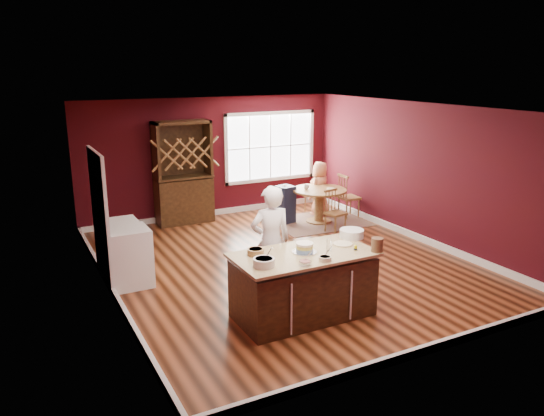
{
  "coord_description": "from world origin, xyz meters",
  "views": [
    {
      "loc": [
        -4.25,
        -7.69,
        3.38
      ],
      "look_at": [
        -0.28,
        -0.05,
        1.05
      ],
      "focal_mm": 35.0,
      "sensor_mm": 36.0,
      "label": 1
    }
  ],
  "objects_px": {
    "high_chair": "(285,204)",
    "toddler": "(282,187)",
    "baker": "(271,242)",
    "washer": "(129,257)",
    "chair_east": "(349,195)",
    "dining_table": "(319,199)",
    "chair_south": "(336,211)",
    "dryer": "(120,246)",
    "layer_cake": "(305,248)",
    "kitchen_island": "(303,286)",
    "hutch": "(183,173)",
    "chair_north": "(314,193)",
    "seated_woman": "(320,188)"
  },
  "relations": [
    {
      "from": "seated_woman",
      "to": "high_chair",
      "type": "distance_m",
      "value": 1.06
    },
    {
      "from": "dryer",
      "to": "seated_woman",
      "type": "bearing_deg",
      "value": 16.69
    },
    {
      "from": "toddler",
      "to": "hutch",
      "type": "relative_size",
      "value": 0.12
    },
    {
      "from": "baker",
      "to": "washer",
      "type": "xyz_separation_m",
      "value": [
        -1.79,
        1.38,
        -0.39
      ]
    },
    {
      "from": "chair_north",
      "to": "hutch",
      "type": "bearing_deg",
      "value": -30.08
    },
    {
      "from": "baker",
      "to": "chair_north",
      "type": "xyz_separation_m",
      "value": [
        3.05,
        3.67,
        -0.38
      ]
    },
    {
      "from": "toddler",
      "to": "seated_woman",
      "type": "bearing_deg",
      "value": 8.8
    },
    {
      "from": "seated_woman",
      "to": "chair_south",
      "type": "bearing_deg",
      "value": 48.29
    },
    {
      "from": "baker",
      "to": "chair_south",
      "type": "distance_m",
      "value": 3.44
    },
    {
      "from": "layer_cake",
      "to": "hutch",
      "type": "bearing_deg",
      "value": 90.27
    },
    {
      "from": "chair_east",
      "to": "washer",
      "type": "bearing_deg",
      "value": 107.97
    },
    {
      "from": "baker",
      "to": "toddler",
      "type": "height_order",
      "value": "baker"
    },
    {
      "from": "toddler",
      "to": "dryer",
      "type": "distance_m",
      "value": 4.01
    },
    {
      "from": "chair_north",
      "to": "hutch",
      "type": "xyz_separation_m",
      "value": [
        -2.96,
        0.66,
        0.65
      ]
    },
    {
      "from": "hutch",
      "to": "washer",
      "type": "distance_m",
      "value": 3.55
    },
    {
      "from": "dining_table",
      "to": "toddler",
      "type": "xyz_separation_m",
      "value": [
        -0.75,
        0.35,
        0.28
      ]
    },
    {
      "from": "toddler",
      "to": "baker",
      "type": "bearing_deg",
      "value": -120.9
    },
    {
      "from": "seated_woman",
      "to": "dining_table",
      "type": "bearing_deg",
      "value": 33.33
    },
    {
      "from": "seated_woman",
      "to": "chair_east",
      "type": "bearing_deg",
      "value": 110.97
    },
    {
      "from": "hutch",
      "to": "baker",
      "type": "bearing_deg",
      "value": -91.22
    },
    {
      "from": "hutch",
      "to": "chair_south",
      "type": "bearing_deg",
      "value": -40.24
    },
    {
      "from": "baker",
      "to": "high_chair",
      "type": "distance_m",
      "value": 3.89
    },
    {
      "from": "baker",
      "to": "chair_east",
      "type": "distance_m",
      "value": 4.66
    },
    {
      "from": "seated_woman",
      "to": "high_chair",
      "type": "bearing_deg",
      "value": -11.92
    },
    {
      "from": "layer_cake",
      "to": "high_chair",
      "type": "relative_size",
      "value": 0.39
    },
    {
      "from": "baker",
      "to": "dining_table",
      "type": "bearing_deg",
      "value": -125.27
    },
    {
      "from": "hutch",
      "to": "layer_cake",
      "type": "bearing_deg",
      "value": -89.73
    },
    {
      "from": "high_chair",
      "to": "hutch",
      "type": "height_order",
      "value": "hutch"
    },
    {
      "from": "chair_north",
      "to": "baker",
      "type": "bearing_deg",
      "value": 32.7
    },
    {
      "from": "dining_table",
      "to": "hutch",
      "type": "bearing_deg",
      "value": 152.75
    },
    {
      "from": "dining_table",
      "to": "seated_woman",
      "type": "xyz_separation_m",
      "value": [
        0.34,
        0.52,
        0.09
      ]
    },
    {
      "from": "chair_north",
      "to": "dryer",
      "type": "xyz_separation_m",
      "value": [
        -4.84,
        -1.64,
        -0.03
      ]
    },
    {
      "from": "chair_north",
      "to": "seated_woman",
      "type": "bearing_deg",
      "value": 80.73
    },
    {
      "from": "chair_south",
      "to": "dryer",
      "type": "distance_m",
      "value": 4.43
    },
    {
      "from": "high_chair",
      "to": "dryer",
      "type": "height_order",
      "value": "dryer"
    },
    {
      "from": "seated_woman",
      "to": "washer",
      "type": "bearing_deg",
      "value": 0.07
    },
    {
      "from": "chair_north",
      "to": "high_chair",
      "type": "relative_size",
      "value": 1.09
    },
    {
      "from": "seated_woman",
      "to": "washer",
      "type": "distance_m",
      "value": 5.3
    },
    {
      "from": "kitchen_island",
      "to": "seated_woman",
      "type": "height_order",
      "value": "seated_woman"
    },
    {
      "from": "seated_woman",
      "to": "hutch",
      "type": "distance_m",
      "value": 3.14
    },
    {
      "from": "layer_cake",
      "to": "kitchen_island",
      "type": "bearing_deg",
      "value": -140.46
    },
    {
      "from": "dining_table",
      "to": "hutch",
      "type": "height_order",
      "value": "hutch"
    },
    {
      "from": "kitchen_island",
      "to": "chair_north",
      "type": "height_order",
      "value": "chair_north"
    },
    {
      "from": "high_chair",
      "to": "toddler",
      "type": "relative_size",
      "value": 3.32
    },
    {
      "from": "hutch",
      "to": "dryer",
      "type": "bearing_deg",
      "value": -129.35
    },
    {
      "from": "baker",
      "to": "chair_south",
      "type": "height_order",
      "value": "baker"
    },
    {
      "from": "dining_table",
      "to": "high_chair",
      "type": "bearing_deg",
      "value": 155.26
    },
    {
      "from": "layer_cake",
      "to": "dryer",
      "type": "xyz_separation_m",
      "value": [
        -1.91,
        2.8,
        -0.54
      ]
    },
    {
      "from": "toddler",
      "to": "hutch",
      "type": "xyz_separation_m",
      "value": [
        -1.89,
        1.01,
        0.31
      ]
    },
    {
      "from": "chair_south",
      "to": "hutch",
      "type": "height_order",
      "value": "hutch"
    }
  ]
}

